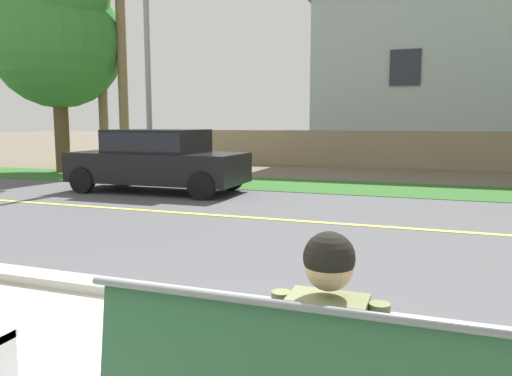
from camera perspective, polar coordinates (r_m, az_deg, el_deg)
name	(u,v)px	position (r m, az deg, el deg)	size (l,w,h in m)	color
ground_plane	(329,208)	(10.00, 8.48, -2.33)	(140.00, 140.00, 0.00)	#665B4C
curb_edge	(210,301)	(4.74, -5.36, -12.86)	(44.00, 0.30, 0.11)	#ADA89E
street_asphalt	(312,222)	(8.56, 6.50, -3.95)	(52.00, 8.00, 0.01)	#515156
road_centre_line	(312,222)	(8.56, 6.50, -3.92)	(48.00, 0.14, 0.01)	#E0CC4C
far_verge_grass	(354,188)	(13.21, 11.27, 0.05)	(48.00, 2.80, 0.02)	#2D6026
seated_person_olive	(331,351)	(2.39, 8.70, -18.17)	(0.52, 0.68, 1.25)	#47382D
car_black_near	(158,158)	(12.37, -11.32, 3.48)	(4.30, 1.86, 1.54)	black
streetlamp	(151,43)	(15.13, -12.06, 16.11)	(0.24, 2.10, 6.97)	gray
shade_tree_far_left	(58,32)	(18.41, -21.92, 16.44)	(4.39, 4.39, 7.24)	brown
garden_wall	(368,149)	(19.35, 12.81, 4.42)	(13.00, 0.36, 1.40)	gray
house_across_street	(484,73)	(22.55, 24.91, 12.00)	(13.99, 6.91, 7.33)	#A3ADB2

